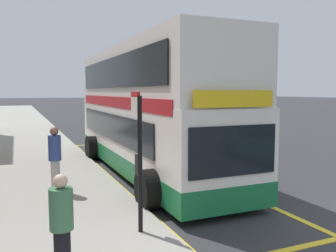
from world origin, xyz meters
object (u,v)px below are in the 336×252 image
Objects in this scene: bus_stop_sign at (139,150)px; pedestrian_waiting_near_sign at (62,224)px; parked_car_navy_distant at (111,111)px; double_decker_bus at (147,114)px; pedestrian_further_back at (55,156)px.

pedestrian_waiting_near_sign is at bearing -140.57° from bus_stop_sign.
pedestrian_waiting_near_sign is (-8.79, -32.27, 0.19)m from parked_car_navy_distant.
double_decker_bus is 6.98× the size of pedestrian_waiting_near_sign.
bus_stop_sign is at bearing -111.47° from double_decker_bus.
bus_stop_sign is 1.53× the size of pedestrian_further_back.
pedestrian_further_back is (-1.23, 3.49, -0.62)m from bus_stop_sign.
bus_stop_sign is (-2.11, -5.37, -0.32)m from double_decker_bus.
parked_car_navy_distant is at bearing 74.76° from pedestrian_waiting_near_sign.
pedestrian_further_back is at bearing 109.46° from bus_stop_sign.
parked_car_navy_distant is 2.67× the size of pedestrian_waiting_near_sign.
double_decker_bus reaches higher than parked_car_navy_distant.
pedestrian_further_back is at bearing -105.30° from parked_car_navy_distant.
double_decker_bus is 7.74m from pedestrian_waiting_near_sign.
pedestrian_further_back is (-8.41, -27.45, 0.32)m from parked_car_navy_distant.
double_decker_bus is at bearing 60.91° from pedestrian_waiting_near_sign.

